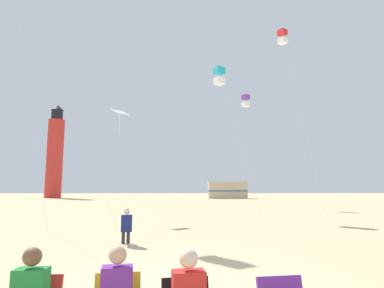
# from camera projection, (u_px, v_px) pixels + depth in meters

# --- Properties ---
(ground) EXTENTS (200.00, 200.00, 0.00)m
(ground) POSITION_uv_depth(u_px,v_px,m) (154.00, 286.00, 6.03)
(ground) COLOR #CCB584
(kite_flyer_standing) EXTENTS (0.40, 0.54, 1.16)m
(kite_flyer_standing) POSITION_uv_depth(u_px,v_px,m) (126.00, 225.00, 10.37)
(kite_flyer_standing) COLOR navy
(kite_flyer_standing) RESTS_ON ground
(kite_box_scarlet) EXTENTS (3.17, 2.71, 14.55)m
(kite_box_scarlet) POSITION_uv_depth(u_px,v_px,m) (283.00, 37.00, 26.47)
(kite_box_scarlet) COLOR silver
(kite_box_scarlet) RESTS_ON ground
(kite_box_cyan) EXTENTS (3.20, 2.93, 9.76)m
(kite_box_cyan) POSITION_uv_depth(u_px,v_px,m) (219.00, 76.00, 21.69)
(kite_box_cyan) COLOR silver
(kite_box_cyan) RESTS_ON ground
(kite_diamond_white) EXTENTS (3.48, 3.48, 6.40)m
(kite_diamond_white) POSITION_uv_depth(u_px,v_px,m) (118.00, 116.00, 18.93)
(kite_diamond_white) COLOR silver
(kite_diamond_white) RESTS_ON ground
(kite_box_violet) EXTENTS (3.00, 2.33, 10.75)m
(kite_box_violet) POSITION_uv_depth(u_px,v_px,m) (246.00, 101.00, 31.62)
(kite_box_violet) COLOR silver
(kite_box_violet) RESTS_ON ground
(lighthouse_distant) EXTENTS (2.80, 2.80, 16.80)m
(lighthouse_distant) POSITION_uv_depth(u_px,v_px,m) (55.00, 154.00, 58.27)
(lighthouse_distant) COLOR red
(lighthouse_distant) RESTS_ON ground
(rv_van_tan) EXTENTS (6.45, 2.36, 2.80)m
(rv_van_tan) POSITION_uv_depth(u_px,v_px,m) (227.00, 190.00, 54.56)
(rv_van_tan) COLOR #C6B28C
(rv_van_tan) RESTS_ON ground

